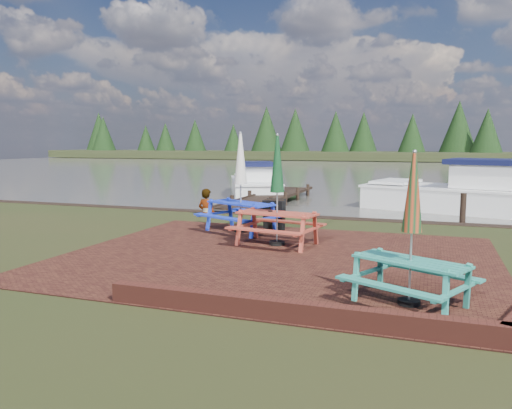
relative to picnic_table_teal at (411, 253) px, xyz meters
The scene contains 13 objects.
ground 3.21m from the picnic_table_teal, 154.59° to the left, with size 120.00×120.00×0.00m, color black.
paving 3.74m from the picnic_table_teal, 140.26° to the left, with size 9.00×7.50×0.02m, color #341510.
brick_wall 1.43m from the picnic_table_teal, 121.37° to the right, with size 6.21×1.79×0.30m.
water 38.44m from the picnic_table_teal, 94.19° to the left, with size 120.00×60.00×0.02m, color #48463D.
far_treeline 67.44m from the picnic_table_teal, 92.39° to the left, with size 120.00×10.00×8.10m.
picnic_table_teal is the anchor object (origin of this frame).
picnic_table_red 4.77m from the picnic_table_teal, 131.78° to the left, with size 2.13×1.95×2.63m.
picnic_table_blue 6.80m from the picnic_table_teal, 133.13° to the left, with size 2.48×2.37×2.71m.
chalkboard 6.63m from the picnic_table_teal, 125.28° to the left, with size 0.57×0.58×0.88m.
jetty 14.12m from the picnic_table_teal, 116.57° to the left, with size 1.76×9.08×1.00m.
boat_jetty 17.63m from the picnic_table_teal, 117.18° to the left, with size 4.58×6.72×1.85m.
boat_near 12.94m from the picnic_table_teal, 81.16° to the left, with size 8.67×4.97×2.22m.
person 10.22m from the picnic_table_teal, 132.39° to the left, with size 0.65×0.43×1.78m, color gray.
Camera 1 is at (3.06, -8.97, 2.45)m, focal length 35.00 mm.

